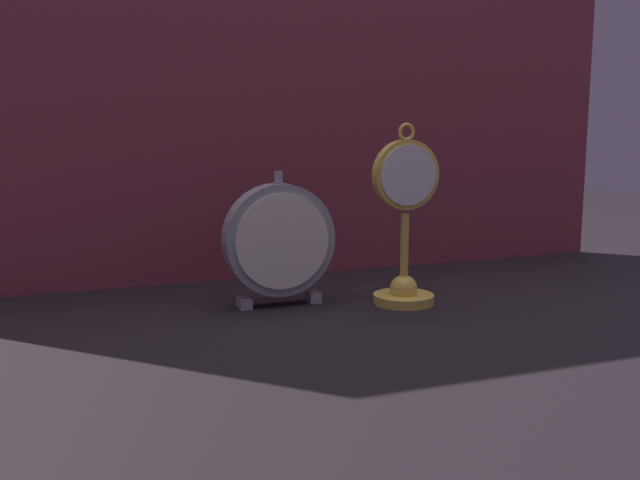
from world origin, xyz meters
TOP-DOWN VIEW (x-y plane):
  - ground_plane at (0.00, 0.00)m, footprint 4.00×4.00m
  - fabric_backdrop_drape at (0.00, 0.33)m, footprint 1.52×0.01m
  - pocket_watch_on_stand at (0.13, 0.03)m, footprint 0.12×0.10m
  - mantel_clock_silver at (-0.07, 0.09)m, footprint 0.19×0.04m

SIDE VIEW (x-z plane):
  - ground_plane at x=0.00m, z-range 0.00..0.00m
  - mantel_clock_silver at x=-0.07m, z-range 0.00..0.22m
  - pocket_watch_on_stand at x=0.13m, z-range -0.03..0.27m
  - fabric_backdrop_drape at x=0.00m, z-range 0.00..0.70m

